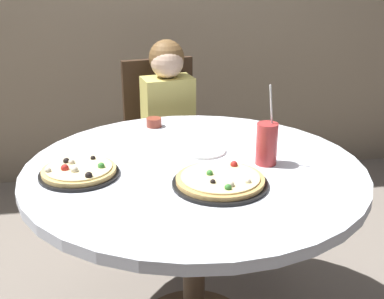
% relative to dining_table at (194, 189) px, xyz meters
% --- Properties ---
extents(dining_table, '(1.28, 1.28, 0.75)m').
position_rel_dining_table_xyz_m(dining_table, '(0.00, 0.00, 0.00)').
color(dining_table, silver).
rests_on(dining_table, ground_plane).
extents(chair_wooden, '(0.47, 0.47, 0.95)m').
position_rel_dining_table_xyz_m(chair_wooden, '(-0.02, 0.97, -0.13)').
color(chair_wooden, '#382619').
rests_on(chair_wooden, ground_plane).
extents(diner_child, '(0.32, 0.43, 1.08)m').
position_rel_dining_table_xyz_m(diner_child, '(0.01, 0.79, -0.17)').
color(diner_child, '#3F4766').
rests_on(diner_child, ground_plane).
extents(pizza_veggie, '(0.29, 0.29, 0.05)m').
position_rel_dining_table_xyz_m(pizza_veggie, '(-0.42, -0.02, 0.11)').
color(pizza_veggie, black).
rests_on(pizza_veggie, dining_table).
extents(pizza_cheese, '(0.33, 0.33, 0.05)m').
position_rel_dining_table_xyz_m(pizza_cheese, '(0.06, -0.17, 0.11)').
color(pizza_cheese, black).
rests_on(pizza_cheese, dining_table).
extents(soda_cup, '(0.08, 0.08, 0.31)m').
position_rel_dining_table_xyz_m(soda_cup, '(0.27, -0.01, 0.17)').
color(soda_cup, '#B73333').
rests_on(soda_cup, dining_table).
extents(sauce_bowl, '(0.07, 0.07, 0.04)m').
position_rel_dining_table_xyz_m(sauce_bowl, '(-0.11, 0.49, 0.11)').
color(sauce_bowl, brown).
rests_on(sauce_bowl, dining_table).
extents(plate_small, '(0.18, 0.18, 0.01)m').
position_rel_dining_table_xyz_m(plate_small, '(0.06, 0.15, 0.10)').
color(plate_small, white).
rests_on(plate_small, dining_table).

